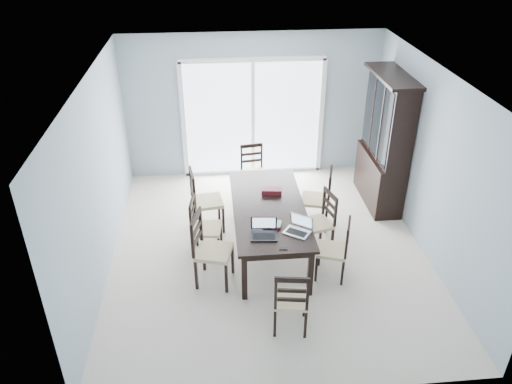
% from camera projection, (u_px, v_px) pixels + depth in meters
% --- Properties ---
extents(floor, '(5.00, 5.00, 0.00)m').
position_uv_depth(floor, '(268.00, 250.00, 7.32)').
color(floor, beige).
rests_on(floor, ground).
extents(ceiling, '(5.00, 5.00, 0.00)m').
position_uv_depth(ceiling, '(271.00, 76.00, 6.02)').
color(ceiling, white).
rests_on(ceiling, back_wall).
extents(back_wall, '(4.50, 0.02, 2.60)m').
position_uv_depth(back_wall, '(253.00, 106.00, 8.83)').
color(back_wall, '#90A1AC').
rests_on(back_wall, floor).
extents(wall_left, '(0.02, 5.00, 2.60)m').
position_uv_depth(wall_left, '(98.00, 179.00, 6.49)').
color(wall_left, '#90A1AC').
rests_on(wall_left, floor).
extents(wall_right, '(0.02, 5.00, 2.60)m').
position_uv_depth(wall_right, '(432.00, 164.00, 6.86)').
color(wall_right, '#90A1AC').
rests_on(wall_right, floor).
extents(balcony, '(4.50, 2.00, 0.10)m').
position_uv_depth(balcony, '(249.00, 151.00, 10.37)').
color(balcony, gray).
rests_on(balcony, ground).
extents(railing, '(4.50, 0.06, 1.10)m').
position_uv_depth(railing, '(245.00, 107.00, 10.93)').
color(railing, '#99999E').
rests_on(railing, balcony).
extents(dining_table, '(1.00, 2.20, 0.75)m').
position_uv_depth(dining_table, '(269.00, 211.00, 6.99)').
color(dining_table, black).
rests_on(dining_table, floor).
extents(china_hutch, '(0.50, 1.38, 2.20)m').
position_uv_depth(china_hutch, '(385.00, 143.00, 8.03)').
color(china_hutch, black).
rests_on(china_hutch, floor).
extents(sliding_door, '(2.52, 0.05, 2.18)m').
position_uv_depth(sliding_door, '(253.00, 118.00, 8.92)').
color(sliding_door, silver).
rests_on(sliding_door, floor).
extents(chair_left_near, '(0.55, 0.54, 1.18)m').
position_uv_depth(chair_left_near, '(206.00, 242.00, 6.43)').
color(chair_left_near, black).
rests_on(chair_left_near, floor).
extents(chair_left_mid, '(0.45, 0.44, 1.04)m').
position_uv_depth(chair_left_mid, '(200.00, 221.00, 6.98)').
color(chair_left_mid, black).
rests_on(chair_left_mid, floor).
extents(chair_left_far, '(0.51, 0.50, 1.17)m').
position_uv_depth(chair_left_far, '(201.00, 194.00, 7.51)').
color(chair_left_far, black).
rests_on(chair_left_far, floor).
extents(chair_right_near, '(0.50, 0.49, 1.02)m').
position_uv_depth(chair_right_near, '(339.00, 243.00, 6.55)').
color(chair_right_near, black).
rests_on(chair_right_near, floor).
extents(chair_right_mid, '(0.49, 0.48, 1.05)m').
position_uv_depth(chair_right_mid, '(323.00, 215.00, 7.12)').
color(chair_right_mid, black).
rests_on(chair_right_mid, floor).
extents(chair_right_far, '(0.53, 0.52, 1.12)m').
position_uv_depth(chair_right_far, '(322.00, 192.00, 7.60)').
color(chair_right_far, black).
rests_on(chair_right_far, floor).
extents(chair_end_near, '(0.44, 0.45, 1.04)m').
position_uv_depth(chair_end_near, '(291.00, 296.00, 5.66)').
color(chair_end_near, black).
rests_on(chair_end_near, floor).
extents(chair_end_far, '(0.45, 0.46, 1.04)m').
position_uv_depth(chair_end_far, '(253.00, 165.00, 8.49)').
color(chair_end_far, black).
rests_on(chair_end_far, floor).
extents(laptop_dark, '(0.36, 0.26, 0.23)m').
position_uv_depth(laptop_dark, '(264.00, 233.00, 6.29)').
color(laptop_dark, black).
rests_on(laptop_dark, dining_table).
extents(laptop_silver, '(0.39, 0.36, 0.22)m').
position_uv_depth(laptop_silver, '(297.00, 230.00, 6.36)').
color(laptop_silver, '#B5B5B7').
rests_on(laptop_silver, dining_table).
extents(book_stack, '(0.27, 0.23, 0.04)m').
position_uv_depth(book_stack, '(272.00, 224.00, 6.53)').
color(book_stack, maroon).
rests_on(book_stack, dining_table).
extents(cell_phone, '(0.10, 0.06, 0.01)m').
position_uv_depth(cell_phone, '(283.00, 249.00, 6.09)').
color(cell_phone, black).
rests_on(cell_phone, dining_table).
extents(game_box, '(0.30, 0.18, 0.07)m').
position_uv_depth(game_box, '(272.00, 191.00, 7.25)').
color(game_box, '#430D19').
rests_on(game_box, dining_table).
extents(hot_tub, '(2.31, 2.14, 1.03)m').
position_uv_depth(hot_tub, '(208.00, 126.00, 10.10)').
color(hot_tub, brown).
rests_on(hot_tub, balcony).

